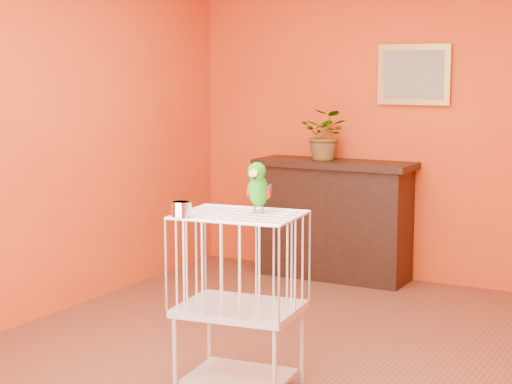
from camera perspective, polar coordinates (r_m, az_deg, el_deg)
The scene contains 8 objects.
ground at distance 5.50m, azimuth 2.65°, elevation -10.83°, with size 4.50×4.50×0.00m, color brown.
room_shell at distance 5.21m, azimuth 2.77°, elevation 5.88°, with size 4.50×4.50×4.50m.
console_cabinet at distance 7.40m, azimuth 5.20°, elevation -1.83°, with size 1.37×0.49×1.02m.
potted_plant at distance 7.34m, azimuth 4.63°, elevation 3.45°, with size 0.39×0.44×0.34m, color #26722D.
framed_picture at distance 7.26m, azimuth 10.47°, elevation 7.71°, with size 0.62×0.04×0.50m.
birdcage at distance 4.79m, azimuth -1.11°, elevation -7.19°, with size 0.70×0.57×1.01m.
feed_cup at distance 4.59m, azimuth -5.02°, elevation -1.13°, with size 0.11×0.11×0.08m, color silver.
parrot at distance 4.69m, azimuth 0.16°, elevation 0.34°, with size 0.15×0.26×0.29m.
Camera 1 is at (2.26, -4.69, 1.79)m, focal length 60.00 mm.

